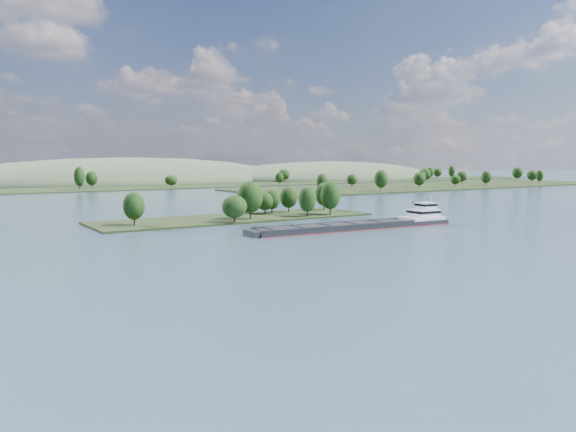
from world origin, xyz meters
TOP-DOWN VIEW (x-y plane):
  - ground at (0.00, 120.00)m, footprint 1800.00×1800.00m
  - tree_island at (6.76, 178.51)m, footprint 100.00×33.31m
  - right_bank at (232.17, 299.81)m, footprint 320.00×90.00m
  - back_shoreline at (8.57, 399.72)m, footprint 900.00×60.00m
  - hill_east at (260.00, 470.00)m, footprint 260.00×140.00m
  - hill_west at (60.00, 500.00)m, footprint 320.00×160.00m
  - cargo_barge at (22.35, 135.54)m, footprint 70.76×12.84m

SIDE VIEW (x-z plane):
  - ground at x=0.00m, z-range 0.00..0.00m
  - hill_east at x=260.00m, z-range -18.00..18.00m
  - hill_west at x=60.00m, z-range -22.00..22.00m
  - back_shoreline at x=8.57m, z-range -7.67..9.03m
  - right_bank at x=232.17m, z-range -6.54..8.51m
  - cargo_barge at x=22.35m, z-range -3.56..5.96m
  - tree_island at x=6.76m, z-range -3.32..11.00m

